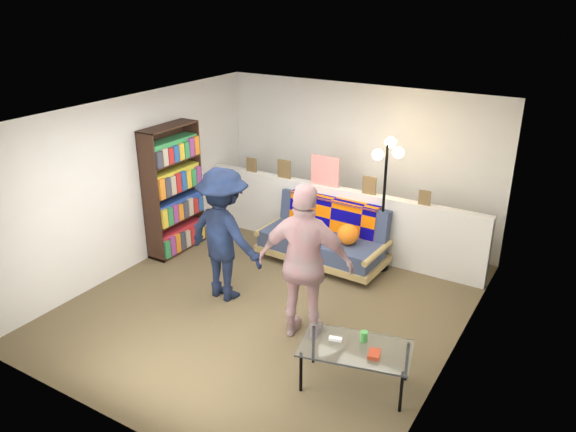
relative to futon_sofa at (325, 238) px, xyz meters
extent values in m
plane|color=brown|center=(-0.03, -1.38, -0.37)|extent=(5.00, 5.00, 0.00)
cube|color=silver|center=(-0.03, 1.12, 0.83)|extent=(4.50, 0.10, 2.40)
cube|color=silver|center=(-2.28, -1.38, 0.83)|extent=(0.10, 5.00, 2.40)
cube|color=silver|center=(2.22, -1.38, 0.83)|extent=(0.10, 5.00, 2.40)
cube|color=white|center=(-0.03, -1.38, 2.03)|extent=(4.50, 5.00, 0.10)
cube|color=silver|center=(-0.03, 0.42, 0.13)|extent=(4.45, 0.15, 1.00)
cube|color=brown|center=(-1.53, 0.40, 0.74)|extent=(0.18, 0.02, 0.22)
cube|color=brown|center=(-0.93, 0.40, 0.77)|extent=(0.22, 0.02, 0.28)
cube|color=white|center=(-0.23, 0.40, 0.86)|extent=(0.45, 0.02, 0.45)
cube|color=brown|center=(0.47, 0.40, 0.76)|extent=(0.20, 0.02, 0.26)
cube|color=brown|center=(1.27, 0.40, 0.73)|extent=(0.16, 0.02, 0.20)
cube|color=tan|center=(-0.02, -0.06, -0.22)|extent=(1.86, 0.89, 0.10)
cube|color=#34405E|center=(-0.02, -0.11, -0.06)|extent=(1.76, 0.75, 0.23)
cube|color=#34405E|center=(-0.01, 0.25, 0.23)|extent=(1.74, 0.30, 0.55)
cylinder|color=tan|center=(-0.89, -0.03, 0.02)|extent=(0.12, 0.82, 0.09)
cylinder|color=tan|center=(0.85, -0.10, 0.02)|extent=(0.12, 0.82, 0.09)
cube|color=#08057A|center=(-0.01, 0.18, 0.23)|extent=(1.40, 0.16, 0.50)
cube|color=#08057A|center=(0.00, 0.30, 0.50)|extent=(1.41, 0.30, 0.03)
sphere|color=orange|center=(0.41, -0.13, 0.20)|extent=(0.29, 0.29, 0.29)
cube|color=black|center=(-2.26, -0.79, 0.59)|extent=(0.02, 0.95, 1.91)
cube|color=black|center=(-2.11, -1.26, 0.59)|extent=(0.32, 0.02, 1.91)
cube|color=black|center=(-2.11, -0.33, 0.59)|extent=(0.32, 0.02, 1.91)
cube|color=black|center=(-2.11, -0.79, 1.53)|extent=(0.32, 0.95, 0.02)
cube|color=black|center=(-2.11, -0.79, -0.34)|extent=(0.32, 0.95, 0.04)
cube|color=black|center=(-2.11, -0.79, 0.14)|extent=(0.32, 0.91, 0.02)
cube|color=black|center=(-2.11, -0.79, 0.59)|extent=(0.32, 0.91, 0.02)
cube|color=black|center=(-2.11, -0.79, 1.03)|extent=(0.32, 0.91, 0.02)
cube|color=red|center=(-2.09, -0.79, -0.15)|extent=(0.23, 0.89, 0.32)
cube|color=#24449C|center=(-2.09, -0.79, 0.31)|extent=(0.23, 0.89, 0.30)
cube|color=gold|center=(-2.09, -0.79, 0.76)|extent=(0.23, 0.89, 0.32)
cube|color=#35944F|center=(-2.09, -0.79, 1.20)|extent=(0.23, 0.89, 0.30)
cylinder|color=black|center=(1.11, -2.63, -0.15)|extent=(0.04, 0.04, 0.43)
cylinder|color=black|center=(2.05, -2.40, -0.15)|extent=(0.04, 0.04, 0.43)
cylinder|color=black|center=(1.00, -2.17, -0.15)|extent=(0.04, 0.04, 0.43)
cylinder|color=black|center=(1.94, -1.94, -0.15)|extent=(0.04, 0.04, 0.43)
cube|color=silver|center=(1.52, -2.29, 0.08)|extent=(1.19, 0.83, 0.02)
cube|color=white|center=(1.30, -2.29, 0.10)|extent=(0.14, 0.08, 0.03)
cube|color=#BF3E21|center=(1.73, -2.33, 0.11)|extent=(0.14, 0.17, 0.04)
cylinder|color=green|center=(1.55, -2.15, 0.14)|extent=(0.09, 0.09, 0.11)
cylinder|color=black|center=(0.77, 0.20, -0.35)|extent=(0.31, 0.31, 0.03)
cylinder|color=black|center=(0.77, 0.20, 0.54)|extent=(0.05, 0.05, 1.81)
sphere|color=#FFC672|center=(0.63, 0.22, 1.28)|extent=(0.15, 0.15, 0.15)
sphere|color=#FFC672|center=(0.92, 0.21, 1.35)|extent=(0.15, 0.15, 0.15)
sphere|color=#FFC672|center=(0.76, 0.33, 1.44)|extent=(0.15, 0.15, 0.15)
imported|color=black|center=(-0.64, -1.52, 0.49)|extent=(1.17, 0.75, 1.72)
imported|color=pink|center=(0.66, -1.77, 0.55)|extent=(1.15, 0.70, 1.83)
camera|label=1|loc=(3.31, -6.55, 3.37)|focal=35.00mm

